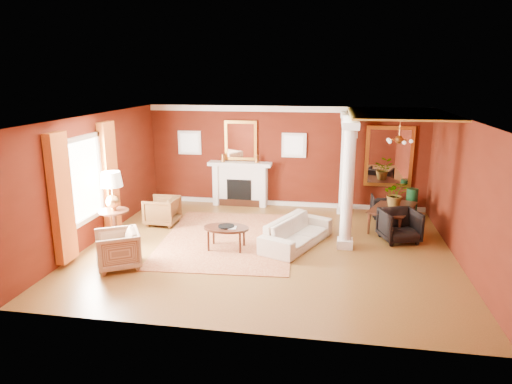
% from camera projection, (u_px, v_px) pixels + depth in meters
% --- Properties ---
extents(ground, '(8.00, 8.00, 0.00)m').
position_uv_depth(ground, '(268.00, 248.00, 10.20)').
color(ground, brown).
rests_on(ground, ground).
extents(room_shell, '(8.04, 7.04, 2.92)m').
position_uv_depth(room_shell, '(268.00, 159.00, 9.70)').
color(room_shell, '#52180B').
rests_on(room_shell, ground).
extents(fireplace, '(1.85, 0.42, 1.29)m').
position_uv_depth(fireplace, '(240.00, 184.00, 13.42)').
color(fireplace, white).
rests_on(fireplace, ground).
extents(overmantel_mirror, '(0.95, 0.07, 1.15)m').
position_uv_depth(overmantel_mirror, '(241.00, 141.00, 13.24)').
color(overmantel_mirror, gold).
rests_on(overmantel_mirror, fireplace).
extents(flank_window_left, '(0.70, 0.07, 0.70)m').
position_uv_depth(flank_window_left, '(190.00, 143.00, 13.52)').
color(flank_window_left, white).
rests_on(flank_window_left, room_shell).
extents(flank_window_right, '(0.70, 0.07, 0.70)m').
position_uv_depth(flank_window_right, '(294.00, 145.00, 13.02)').
color(flank_window_right, white).
rests_on(flank_window_right, room_shell).
extents(left_window, '(0.21, 2.55, 2.60)m').
position_uv_depth(left_window, '(87.00, 185.00, 9.90)').
color(left_window, white).
rests_on(left_window, room_shell).
extents(column_front, '(0.36, 0.36, 2.80)m').
position_uv_depth(column_front, '(348.00, 186.00, 9.86)').
color(column_front, white).
rests_on(column_front, ground).
extents(column_back, '(0.36, 0.36, 2.80)m').
position_uv_depth(column_back, '(345.00, 163.00, 12.44)').
color(column_back, white).
rests_on(column_back, ground).
extents(header_beam, '(0.30, 3.20, 0.32)m').
position_uv_depth(header_beam, '(349.00, 123.00, 11.09)').
color(header_beam, white).
rests_on(header_beam, column_front).
extents(amber_ceiling, '(2.30, 3.40, 0.04)m').
position_uv_depth(amber_ceiling, '(399.00, 114.00, 10.70)').
color(amber_ceiling, gold).
rests_on(amber_ceiling, room_shell).
extents(dining_mirror, '(1.30, 0.07, 1.70)m').
position_uv_depth(dining_mirror, '(389.00, 157.00, 12.65)').
color(dining_mirror, gold).
rests_on(dining_mirror, room_shell).
extents(chandelier, '(0.60, 0.62, 0.75)m').
position_uv_depth(chandelier, '(399.00, 140.00, 10.89)').
color(chandelier, '#B67839').
rests_on(chandelier, room_shell).
extents(crown_trim, '(8.00, 0.08, 0.16)m').
position_uv_depth(crown_trim, '(286.00, 109.00, 12.80)').
color(crown_trim, white).
rests_on(crown_trim, room_shell).
extents(base_trim, '(8.00, 0.08, 0.12)m').
position_uv_depth(base_trim, '(284.00, 203.00, 13.49)').
color(base_trim, white).
rests_on(base_trim, ground).
extents(rug, '(3.25, 4.17, 0.02)m').
position_uv_depth(rug, '(228.00, 239.00, 10.75)').
color(rug, maroon).
rests_on(rug, ground).
extents(sofa, '(1.39, 2.16, 0.82)m').
position_uv_depth(sofa, '(297.00, 228.00, 10.27)').
color(sofa, beige).
rests_on(sofa, ground).
extents(armchair_leopard, '(0.74, 0.79, 0.79)m').
position_uv_depth(armchair_leopard, '(162.00, 209.00, 11.71)').
color(armchair_leopard, black).
rests_on(armchair_leopard, ground).
extents(armchair_stripe, '(1.07, 1.09, 0.84)m').
position_uv_depth(armchair_stripe, '(118.00, 248.00, 9.07)').
color(armchair_stripe, tan).
rests_on(armchair_stripe, ground).
extents(coffee_table, '(1.01, 1.01, 0.51)m').
position_uv_depth(coffee_table, '(226.00, 229.00, 10.03)').
color(coffee_table, black).
rests_on(coffee_table, ground).
extents(coffee_book, '(0.17, 0.04, 0.23)m').
position_uv_depth(coffee_book, '(228.00, 223.00, 9.92)').
color(coffee_book, black).
rests_on(coffee_book, coffee_table).
extents(side_table, '(0.67, 0.67, 1.66)m').
position_uv_depth(side_table, '(113.00, 195.00, 10.25)').
color(side_table, black).
rests_on(side_table, ground).
extents(dining_table, '(1.10, 1.69, 0.89)m').
position_uv_depth(dining_table, '(394.00, 212.00, 11.37)').
color(dining_table, black).
rests_on(dining_table, ground).
extents(dining_chair_near, '(0.99, 0.96, 0.82)m').
position_uv_depth(dining_chair_near, '(400.00, 224.00, 10.52)').
color(dining_chair_near, black).
rests_on(dining_chair_near, ground).
extents(dining_chair_far, '(0.68, 0.64, 0.67)m').
position_uv_depth(dining_chair_far, '(384.00, 205.00, 12.31)').
color(dining_chair_far, black).
rests_on(dining_chair_far, ground).
extents(green_urn, '(0.34, 0.34, 0.81)m').
position_uv_depth(green_urn, '(411.00, 206.00, 12.28)').
color(green_urn, '#133B1C').
rests_on(green_urn, ground).
extents(potted_plant, '(0.63, 0.69, 0.51)m').
position_uv_depth(potted_plant, '(396.00, 184.00, 11.24)').
color(potted_plant, '#26591E').
rests_on(potted_plant, dining_table).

